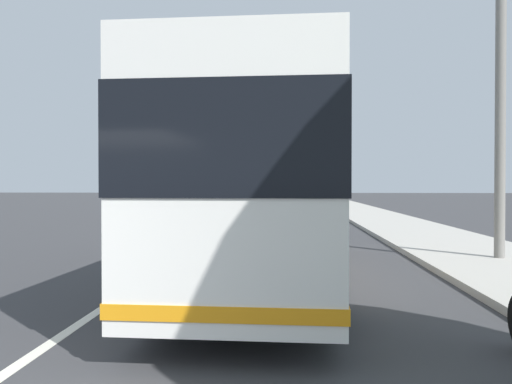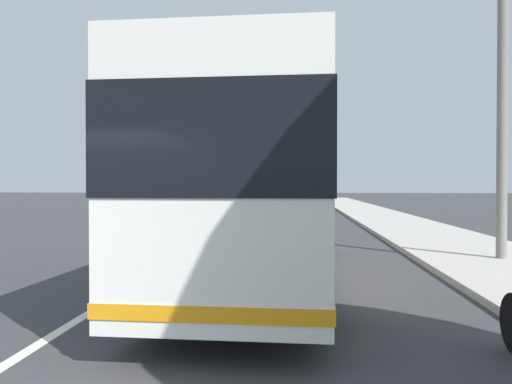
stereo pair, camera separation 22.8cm
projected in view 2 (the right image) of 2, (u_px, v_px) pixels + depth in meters
name	position (u px, v px, depth m)	size (l,w,h in m)	color
sidewalk_curb	(492.00, 259.00, 12.38)	(110.00, 3.60, 0.14)	#B2ADA3
lane_divider_line	(177.00, 258.00, 12.98)	(110.00, 0.16, 0.01)	silver
coach_bus	(264.00, 180.00, 10.34)	(10.87, 2.85, 3.48)	silver
car_ahead_same_lane	(184.00, 206.00, 27.09)	(4.37, 2.17, 1.47)	gold
car_side_street	(282.00, 200.00, 37.62)	(4.32, 2.05, 1.48)	red
car_oncoming	(296.00, 197.00, 45.99)	(4.47, 2.17, 1.48)	gold
car_far_distant	(288.00, 195.00, 54.08)	(4.15, 1.96, 1.50)	black
utility_pole	(502.00, 95.00, 12.01)	(0.24, 0.24, 7.87)	slate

